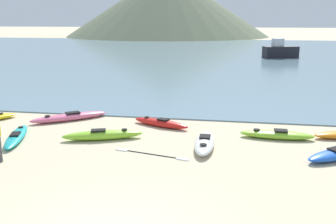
{
  "coord_description": "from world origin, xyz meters",
  "views": [
    {
      "loc": [
        2.58,
        -6.87,
        4.58
      ],
      "look_at": [
        -0.47,
        9.92,
        0.5
      ],
      "focal_mm": 42.0,
      "sensor_mm": 36.0,
      "label": 1
    }
  ],
  "objects_px": {
    "kayak_on_sand_3": "(161,123)",
    "kayak_on_sand_7": "(69,117)",
    "kayak_on_sand_2": "(16,136)",
    "kayak_on_sand_8": "(103,135)",
    "kayak_on_sand_0": "(277,135)",
    "kayak_on_sand_5": "(205,143)",
    "loose_paddle": "(151,154)",
    "moored_boat_0": "(280,51)"
  },
  "relations": [
    {
      "from": "loose_paddle",
      "to": "kayak_on_sand_8",
      "type": "bearing_deg",
      "value": 148.61
    },
    {
      "from": "moored_boat_0",
      "to": "loose_paddle",
      "type": "relative_size",
      "value": 1.55
    },
    {
      "from": "kayak_on_sand_8",
      "to": "moored_boat_0",
      "type": "height_order",
      "value": "moored_boat_0"
    },
    {
      "from": "kayak_on_sand_8",
      "to": "loose_paddle",
      "type": "xyz_separation_m",
      "value": [
        2.25,
        -1.37,
        -0.16
      ]
    },
    {
      "from": "loose_paddle",
      "to": "kayak_on_sand_2",
      "type": "bearing_deg",
      "value": 172.1
    },
    {
      "from": "kayak_on_sand_5",
      "to": "kayak_on_sand_3",
      "type": "bearing_deg",
      "value": 130.25
    },
    {
      "from": "kayak_on_sand_0",
      "to": "kayak_on_sand_8",
      "type": "height_order",
      "value": "kayak_on_sand_8"
    },
    {
      "from": "kayak_on_sand_0",
      "to": "moored_boat_0",
      "type": "relative_size",
      "value": 0.67
    },
    {
      "from": "kayak_on_sand_5",
      "to": "loose_paddle",
      "type": "xyz_separation_m",
      "value": [
        -1.73,
        -1.11,
        -0.16
      ]
    },
    {
      "from": "kayak_on_sand_3",
      "to": "kayak_on_sand_8",
      "type": "height_order",
      "value": "kayak_on_sand_8"
    },
    {
      "from": "kayak_on_sand_3",
      "to": "kayak_on_sand_8",
      "type": "relative_size",
      "value": 0.88
    },
    {
      "from": "kayak_on_sand_7",
      "to": "loose_paddle",
      "type": "relative_size",
      "value": 1.16
    },
    {
      "from": "kayak_on_sand_3",
      "to": "kayak_on_sand_5",
      "type": "relative_size",
      "value": 0.98
    },
    {
      "from": "kayak_on_sand_3",
      "to": "loose_paddle",
      "type": "distance_m",
      "value": 3.66
    },
    {
      "from": "kayak_on_sand_5",
      "to": "moored_boat_0",
      "type": "distance_m",
      "value": 34.94
    },
    {
      "from": "kayak_on_sand_7",
      "to": "loose_paddle",
      "type": "xyz_separation_m",
      "value": [
        4.75,
        -3.9,
        -0.15
      ]
    },
    {
      "from": "moored_boat_0",
      "to": "kayak_on_sand_8",
      "type": "bearing_deg",
      "value": -105.95
    },
    {
      "from": "kayak_on_sand_5",
      "to": "loose_paddle",
      "type": "height_order",
      "value": "kayak_on_sand_5"
    },
    {
      "from": "kayak_on_sand_7",
      "to": "kayak_on_sand_8",
      "type": "height_order",
      "value": "kayak_on_sand_8"
    },
    {
      "from": "kayak_on_sand_2",
      "to": "kayak_on_sand_8",
      "type": "relative_size",
      "value": 1.03
    },
    {
      "from": "kayak_on_sand_2",
      "to": "kayak_on_sand_3",
      "type": "distance_m",
      "value": 5.88
    },
    {
      "from": "kayak_on_sand_2",
      "to": "kayak_on_sand_5",
      "type": "height_order",
      "value": "kayak_on_sand_5"
    },
    {
      "from": "kayak_on_sand_5",
      "to": "kayak_on_sand_7",
      "type": "xyz_separation_m",
      "value": [
        -6.49,
        2.79,
        -0.02
      ]
    },
    {
      "from": "kayak_on_sand_0",
      "to": "kayak_on_sand_7",
      "type": "relative_size",
      "value": 0.9
    },
    {
      "from": "kayak_on_sand_3",
      "to": "moored_boat_0",
      "type": "bearing_deg",
      "value": 76.05
    },
    {
      "from": "kayak_on_sand_0",
      "to": "kayak_on_sand_2",
      "type": "relative_size",
      "value": 0.89
    },
    {
      "from": "kayak_on_sand_8",
      "to": "kayak_on_sand_3",
      "type": "bearing_deg",
      "value": 50.76
    },
    {
      "from": "kayak_on_sand_0",
      "to": "kayak_on_sand_5",
      "type": "bearing_deg",
      "value": -149.23
    },
    {
      "from": "moored_boat_0",
      "to": "kayak_on_sand_7",
      "type": "bearing_deg",
      "value": -111.2
    },
    {
      "from": "kayak_on_sand_7",
      "to": "kayak_on_sand_8",
      "type": "bearing_deg",
      "value": -45.23
    },
    {
      "from": "kayak_on_sand_0",
      "to": "kayak_on_sand_2",
      "type": "distance_m",
      "value": 10.14
    },
    {
      "from": "kayak_on_sand_5",
      "to": "kayak_on_sand_2",
      "type": "bearing_deg",
      "value": -177.3
    },
    {
      "from": "loose_paddle",
      "to": "moored_boat_0",
      "type": "bearing_deg",
      "value": 78.05
    },
    {
      "from": "kayak_on_sand_7",
      "to": "moored_boat_0",
      "type": "height_order",
      "value": "moored_boat_0"
    },
    {
      "from": "kayak_on_sand_3",
      "to": "kayak_on_sand_7",
      "type": "relative_size",
      "value": 0.86
    },
    {
      "from": "kayak_on_sand_0",
      "to": "loose_paddle",
      "type": "distance_m",
      "value": 5.18
    },
    {
      "from": "kayak_on_sand_3",
      "to": "moored_boat_0",
      "type": "relative_size",
      "value": 0.64
    },
    {
      "from": "kayak_on_sand_5",
      "to": "moored_boat_0",
      "type": "height_order",
      "value": "moored_boat_0"
    },
    {
      "from": "kayak_on_sand_0",
      "to": "kayak_on_sand_3",
      "type": "xyz_separation_m",
      "value": [
        -4.82,
        0.92,
        0.0
      ]
    },
    {
      "from": "kayak_on_sand_0",
      "to": "kayak_on_sand_8",
      "type": "relative_size",
      "value": 0.92
    },
    {
      "from": "kayak_on_sand_5",
      "to": "loose_paddle",
      "type": "distance_m",
      "value": 2.07
    },
    {
      "from": "kayak_on_sand_0",
      "to": "kayak_on_sand_5",
      "type": "distance_m",
      "value": 3.12
    }
  ]
}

